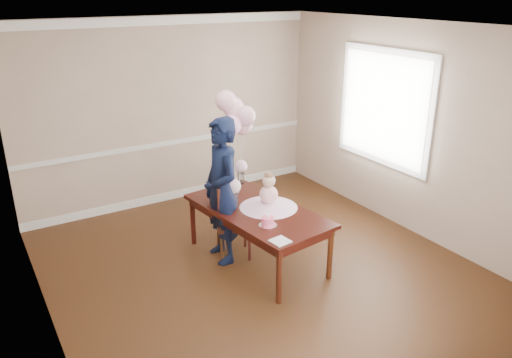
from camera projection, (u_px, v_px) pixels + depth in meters
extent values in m
cube|color=black|center=(262.00, 271.00, 5.75)|extent=(4.50, 5.00, 0.00)
cube|color=white|center=(264.00, 27.00, 4.77)|extent=(4.50, 5.00, 0.02)
cube|color=tan|center=(172.00, 112.00, 7.25)|extent=(4.50, 0.02, 2.70)
cube|color=tan|center=(465.00, 266.00, 3.27)|extent=(4.50, 0.02, 2.70)
cube|color=tan|center=(35.00, 206.00, 4.17)|extent=(0.02, 5.00, 2.70)
cube|color=tan|center=(412.00, 130.00, 6.35)|extent=(0.02, 5.00, 2.70)
cube|color=silver|center=(174.00, 142.00, 7.41)|extent=(4.50, 0.02, 0.07)
cube|color=white|center=(166.00, 20.00, 6.78)|extent=(4.50, 0.02, 0.12)
cube|color=white|center=(177.00, 194.00, 7.71)|extent=(4.50, 0.02, 0.12)
cube|color=white|center=(384.00, 107.00, 6.67)|extent=(0.02, 1.66, 1.56)
cube|color=white|center=(383.00, 108.00, 6.66)|extent=(0.01, 1.50, 1.40)
cube|color=black|center=(257.00, 211.00, 5.75)|extent=(1.11, 1.88, 0.04)
cube|color=black|center=(257.00, 216.00, 5.78)|extent=(1.01, 1.78, 0.09)
cylinder|color=black|center=(279.00, 277.00, 5.06)|extent=(0.07, 0.07, 0.62)
cylinder|color=black|center=(330.00, 254.00, 5.50)|extent=(0.07, 0.07, 0.62)
cylinder|color=black|center=(193.00, 221.00, 6.25)|extent=(0.07, 0.07, 0.62)
cylinder|color=black|center=(241.00, 206.00, 6.69)|extent=(0.07, 0.07, 0.62)
cone|color=#ECAED7|center=(269.00, 204.00, 5.78)|extent=(0.76, 0.76, 0.09)
sphere|color=#FFA1CC|center=(269.00, 194.00, 5.73)|extent=(0.21, 0.21, 0.21)
sphere|color=beige|center=(269.00, 181.00, 5.67)|extent=(0.15, 0.15, 0.15)
sphere|color=brown|center=(269.00, 176.00, 5.65)|extent=(0.11, 0.11, 0.11)
cylinder|color=silver|center=(268.00, 225.00, 5.35)|extent=(0.22, 0.22, 0.01)
cylinder|color=#FF507A|center=(268.00, 221.00, 5.33)|extent=(0.15, 0.15, 0.09)
sphere|color=white|center=(268.00, 216.00, 5.31)|extent=(0.03, 0.03, 0.03)
sphere|color=white|center=(269.00, 215.00, 5.34)|extent=(0.03, 0.03, 0.03)
cylinder|color=white|center=(234.00, 199.00, 5.84)|extent=(0.10, 0.10, 0.14)
sphere|color=silver|center=(234.00, 186.00, 5.78)|extent=(0.17, 0.17, 0.17)
cylinder|color=silver|center=(241.00, 178.00, 6.47)|extent=(0.10, 0.10, 0.14)
sphere|color=silver|center=(241.00, 166.00, 6.41)|extent=(0.17, 0.17, 0.17)
cube|color=silver|center=(280.00, 241.00, 5.01)|extent=(0.20, 0.20, 0.01)
cylinder|color=silver|center=(238.00, 193.00, 6.15)|extent=(0.04, 0.04, 0.02)
sphere|color=#FCB3D9|center=(231.00, 125.00, 5.78)|extent=(0.25, 0.25, 0.25)
sphere|color=#E6A3BB|center=(245.00, 116.00, 5.82)|extent=(0.25, 0.25, 0.25)
sphere|color=#FFB4C7|center=(233.00, 108.00, 5.84)|extent=(0.25, 0.25, 0.25)
sphere|color=#FFB4C5|center=(226.00, 101.00, 5.77)|extent=(0.25, 0.25, 0.25)
sphere|color=#F0AAB7|center=(242.00, 125.00, 5.98)|extent=(0.25, 0.25, 0.25)
cylinder|color=silver|center=(235.00, 166.00, 5.99)|extent=(0.08, 0.01, 0.74)
cylinder|color=white|center=(242.00, 161.00, 6.01)|extent=(0.10, 0.04, 0.83)
cylinder|color=silver|center=(236.00, 157.00, 6.02)|extent=(0.01, 0.09, 0.92)
cylinder|color=white|center=(232.00, 154.00, 5.99)|extent=(0.09, 0.08, 1.01)
cylinder|color=white|center=(240.00, 165.00, 6.09)|extent=(0.12, 0.08, 0.69)
cube|color=#36180E|center=(233.00, 224.00, 5.95)|extent=(0.52, 0.52, 0.05)
cylinder|color=#311C0D|center=(222.00, 248.00, 5.85)|extent=(0.05, 0.05, 0.40)
cylinder|color=#3E1411|center=(250.00, 245.00, 5.91)|extent=(0.05, 0.05, 0.40)
cylinder|color=#381C0F|center=(219.00, 235.00, 6.16)|extent=(0.05, 0.05, 0.40)
cylinder|color=#3B1610|center=(245.00, 232.00, 6.21)|extent=(0.05, 0.05, 0.40)
cylinder|color=#35160E|center=(219.00, 210.00, 5.67)|extent=(0.05, 0.05, 0.52)
cylinder|color=#35190E|center=(216.00, 199.00, 5.98)|extent=(0.05, 0.05, 0.52)
cube|color=#321C0D|center=(218.00, 213.00, 5.86)|extent=(0.16, 0.36, 0.05)
cube|color=#33120E|center=(217.00, 202.00, 5.81)|extent=(0.16, 0.36, 0.05)
cube|color=#37160F|center=(217.00, 190.00, 5.76)|extent=(0.16, 0.36, 0.05)
imported|color=black|center=(222.00, 191.00, 5.73)|extent=(0.47, 0.66, 1.74)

